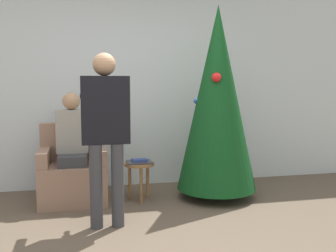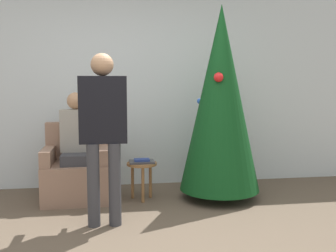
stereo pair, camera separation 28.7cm
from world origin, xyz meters
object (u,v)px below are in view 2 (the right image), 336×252
at_px(christmas_tree, 220,99).
at_px(person_standing, 103,123).
at_px(person_seated, 76,141).
at_px(armchair, 77,172).
at_px(side_stool, 142,169).

height_order(christmas_tree, person_standing, christmas_tree).
height_order(christmas_tree, person_seated, christmas_tree).
xyz_separation_m(armchair, side_stool, (0.76, -0.14, 0.04)).
bearing_deg(side_stool, person_seated, 170.88).
xyz_separation_m(armchair, person_seated, (0.00, -0.02, 0.38)).
xyz_separation_m(person_seated, person_standing, (0.33, -0.87, 0.30)).
height_order(person_standing, side_stool, person_standing).
bearing_deg(armchair, christmas_tree, -8.09).
bearing_deg(christmas_tree, armchair, 171.91).
relative_size(christmas_tree, side_stool, 5.12).
bearing_deg(person_standing, armchair, 110.22).
distance_m(armchair, person_standing, 1.16).
bearing_deg(armchair, side_stool, -10.70).
bearing_deg(person_seated, christmas_tree, -7.37).
relative_size(person_seated, side_stool, 2.85).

